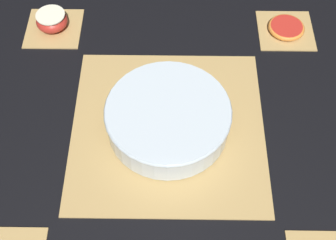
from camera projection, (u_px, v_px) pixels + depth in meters
ground_plane at (168, 128)px, 1.00m from camera, size 6.00×6.00×0.00m
bamboo_mat_center at (168, 128)px, 1.00m from camera, size 0.41×0.41×0.01m
coaster_mat_near_left at (54, 28)px, 1.17m from camera, size 0.14×0.14×0.01m
coaster_mat_far_left at (286, 30)px, 1.16m from camera, size 0.14×0.14×0.01m
fruit_salad_bowl at (168, 117)px, 0.97m from camera, size 0.26×0.26×0.07m
apple_half at (52, 21)px, 1.15m from camera, size 0.08×0.08×0.04m
grapefruit_slice at (286, 28)px, 1.16m from camera, size 0.09×0.09×0.01m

